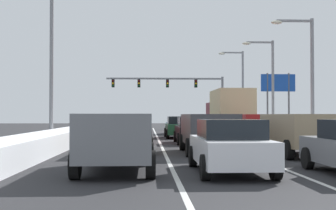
{
  "coord_description": "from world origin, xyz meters",
  "views": [
    {
      "loc": [
        -2.47,
        -5.61,
        1.64
      ],
      "look_at": [
        -0.31,
        41.2,
        2.63
      ],
      "focal_mm": 49.42,
      "sensor_mm": 36.0,
      "label": 1
    }
  ],
  "objects_px": {
    "street_lamp_right_far": "(239,83)",
    "street_lamp_left_mid": "(57,50)",
    "sedan_navy_center_lane_fifth": "(178,125)",
    "suv_gray_left_lane_nearest": "(117,136)",
    "sedan_silver_right_lane_fifth": "(214,125)",
    "sedan_silver_left_lane_fifth": "(136,125)",
    "box_truck_right_lane_fourth": "(229,111)",
    "suv_tan_left_lane_second": "(128,129)",
    "traffic_light_gantry": "(178,88)",
    "sedan_white_center_lane_nearest": "(230,146)",
    "suv_tan_right_lane_second": "(299,130)",
    "sedan_green_center_lane_fourth": "(179,127)",
    "roadside_sign_right": "(278,89)",
    "street_lamp_right_near": "(306,67)",
    "suv_maroon_left_lane_fourth": "(135,123)",
    "suv_red_left_lane_third": "(133,125)",
    "street_lamp_right_mid": "(268,78)",
    "suv_charcoal_center_lane_second": "(208,129)",
    "sedan_black_center_lane_third": "(193,130)",
    "suv_red_right_lane_third": "(254,126)"
  },
  "relations": [
    {
      "from": "suv_red_right_lane_third",
      "to": "sedan_silver_left_lane_fifth",
      "type": "distance_m",
      "value": 17.09
    },
    {
      "from": "sedan_green_center_lane_fourth",
      "to": "suv_charcoal_center_lane_second",
      "type": "bearing_deg",
      "value": -88.73
    },
    {
      "from": "suv_tan_right_lane_second",
      "to": "traffic_light_gantry",
      "type": "xyz_separation_m",
      "value": [
        -2.33,
        36.64,
        3.87
      ]
    },
    {
      "from": "street_lamp_left_mid",
      "to": "suv_red_left_lane_third",
      "type": "bearing_deg",
      "value": 11.75
    },
    {
      "from": "box_truck_right_lane_fourth",
      "to": "suv_gray_left_lane_nearest",
      "type": "height_order",
      "value": "box_truck_right_lane_fourth"
    },
    {
      "from": "box_truck_right_lane_fourth",
      "to": "suv_tan_left_lane_second",
      "type": "height_order",
      "value": "box_truck_right_lane_fourth"
    },
    {
      "from": "suv_red_left_lane_third",
      "to": "sedan_black_center_lane_third",
      "type": "bearing_deg",
      "value": -17.58
    },
    {
      "from": "sedan_silver_left_lane_fifth",
      "to": "sedan_silver_right_lane_fifth",
      "type": "bearing_deg",
      "value": -3.42
    },
    {
      "from": "suv_gray_left_lane_nearest",
      "to": "traffic_light_gantry",
      "type": "xyz_separation_m",
      "value": [
        4.64,
        41.41,
        3.87
      ]
    },
    {
      "from": "suv_red_left_lane_third",
      "to": "street_lamp_right_mid",
      "type": "height_order",
      "value": "street_lamp_right_mid"
    },
    {
      "from": "suv_tan_right_lane_second",
      "to": "roadside_sign_right",
      "type": "xyz_separation_m",
      "value": [
        6.04,
        23.89,
        3.0
      ]
    },
    {
      "from": "street_lamp_right_mid",
      "to": "roadside_sign_right",
      "type": "height_order",
      "value": "street_lamp_right_mid"
    },
    {
      "from": "box_truck_right_lane_fourth",
      "to": "suv_red_left_lane_third",
      "type": "xyz_separation_m",
      "value": [
        -6.65,
        -5.04,
        -0.88
      ]
    },
    {
      "from": "sedan_silver_right_lane_fifth",
      "to": "street_lamp_left_mid",
      "type": "relative_size",
      "value": 0.5
    },
    {
      "from": "sedan_silver_right_lane_fifth",
      "to": "street_lamp_right_near",
      "type": "bearing_deg",
      "value": -72.85
    },
    {
      "from": "suv_red_right_lane_third",
      "to": "street_lamp_right_near",
      "type": "relative_size",
      "value": 0.65
    },
    {
      "from": "sedan_green_center_lane_fourth",
      "to": "sedan_navy_center_lane_fifth",
      "type": "distance_m",
      "value": 6.2
    },
    {
      "from": "suv_tan_right_lane_second",
      "to": "street_lamp_left_mid",
      "type": "relative_size",
      "value": 0.54
    },
    {
      "from": "suv_maroon_left_lane_fourth",
      "to": "sedan_green_center_lane_fourth",
      "type": "bearing_deg",
      "value": -15.62
    },
    {
      "from": "sedan_green_center_lane_fourth",
      "to": "traffic_light_gantry",
      "type": "height_order",
      "value": "traffic_light_gantry"
    },
    {
      "from": "street_lamp_right_far",
      "to": "suv_charcoal_center_lane_second",
      "type": "bearing_deg",
      "value": -104.09
    },
    {
      "from": "suv_red_right_lane_third",
      "to": "suv_charcoal_center_lane_second",
      "type": "xyz_separation_m",
      "value": [
        -3.28,
        -5.51,
        0.0
      ]
    },
    {
      "from": "traffic_light_gantry",
      "to": "street_lamp_left_mid",
      "type": "distance_m",
      "value": 29.66
    },
    {
      "from": "street_lamp_right_mid",
      "to": "sedan_black_center_lane_third",
      "type": "bearing_deg",
      "value": -123.35
    },
    {
      "from": "suv_red_right_lane_third",
      "to": "suv_gray_left_lane_nearest",
      "type": "bearing_deg",
      "value": -120.16
    },
    {
      "from": "sedan_green_center_lane_fourth",
      "to": "roadside_sign_right",
      "type": "distance_m",
      "value": 13.89
    },
    {
      "from": "sedan_navy_center_lane_fifth",
      "to": "suv_gray_left_lane_nearest",
      "type": "bearing_deg",
      "value": -97.74
    },
    {
      "from": "sedan_black_center_lane_third",
      "to": "sedan_silver_right_lane_fifth",
      "type": "bearing_deg",
      "value": 76.85
    },
    {
      "from": "suv_gray_left_lane_nearest",
      "to": "street_lamp_left_mid",
      "type": "xyz_separation_m",
      "value": [
        -4.26,
        13.12,
        4.33
      ]
    },
    {
      "from": "suv_red_right_lane_third",
      "to": "sedan_silver_right_lane_fifth",
      "type": "xyz_separation_m",
      "value": [
        0.01,
        15.24,
        -0.25
      ]
    },
    {
      "from": "suv_charcoal_center_lane_second",
      "to": "suv_tan_left_lane_second",
      "type": "bearing_deg",
      "value": 165.03
    },
    {
      "from": "street_lamp_right_near",
      "to": "sedan_green_center_lane_fourth",
      "type": "bearing_deg",
      "value": 145.57
    },
    {
      "from": "suv_maroon_left_lane_fourth",
      "to": "suv_red_left_lane_third",
      "type": "bearing_deg",
      "value": -89.6
    },
    {
      "from": "sedan_white_center_lane_nearest",
      "to": "sedan_navy_center_lane_fifth",
      "type": "xyz_separation_m",
      "value": [
        0.28,
        26.11,
        0.0
      ]
    },
    {
      "from": "sedan_white_center_lane_nearest",
      "to": "street_lamp_left_mid",
      "type": "distance_m",
      "value": 16.2
    },
    {
      "from": "box_truck_right_lane_fourth",
      "to": "street_lamp_right_mid",
      "type": "relative_size",
      "value": 0.92
    },
    {
      "from": "sedan_silver_left_lane_fifth",
      "to": "sedan_green_center_lane_fourth",
      "type": "bearing_deg",
      "value": -67.23
    },
    {
      "from": "sedan_navy_center_lane_fifth",
      "to": "sedan_silver_left_lane_fifth",
      "type": "bearing_deg",
      "value": 155.5
    },
    {
      "from": "sedan_silver_right_lane_fifth",
      "to": "street_lamp_right_far",
      "type": "relative_size",
      "value": 0.55
    },
    {
      "from": "sedan_navy_center_lane_fifth",
      "to": "street_lamp_right_near",
      "type": "relative_size",
      "value": 0.6
    },
    {
      "from": "sedan_silver_right_lane_fifth",
      "to": "sedan_silver_left_lane_fifth",
      "type": "relative_size",
      "value": 1.0
    },
    {
      "from": "sedan_navy_center_lane_fifth",
      "to": "roadside_sign_right",
      "type": "height_order",
      "value": "roadside_sign_right"
    },
    {
      "from": "suv_maroon_left_lane_fourth",
      "to": "street_lamp_left_mid",
      "type": "distance_m",
      "value": 9.41
    },
    {
      "from": "sedan_white_center_lane_nearest",
      "to": "sedan_black_center_lane_third",
      "type": "bearing_deg",
      "value": 88.73
    },
    {
      "from": "suv_tan_left_lane_second",
      "to": "street_lamp_right_near",
      "type": "relative_size",
      "value": 0.65
    },
    {
      "from": "street_lamp_right_far",
      "to": "street_lamp_left_mid",
      "type": "bearing_deg",
      "value": -125.17
    },
    {
      "from": "suv_maroon_left_lane_fourth",
      "to": "suv_charcoal_center_lane_second",
      "type": "bearing_deg",
      "value": -76.37
    },
    {
      "from": "sedan_black_center_lane_third",
      "to": "roadside_sign_right",
      "type": "distance_m",
      "value": 18.66
    },
    {
      "from": "suv_maroon_left_lane_fourth",
      "to": "street_lamp_right_near",
      "type": "relative_size",
      "value": 0.65
    },
    {
      "from": "sedan_green_center_lane_fourth",
      "to": "street_lamp_right_far",
      "type": "xyz_separation_m",
      "value": [
        7.31,
        14.62,
        4.17
      ]
    }
  ]
}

